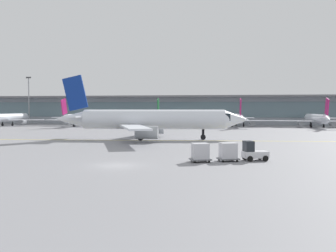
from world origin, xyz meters
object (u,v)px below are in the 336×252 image
(cargo_dolly_lead, at_px, (228,151))
(apron_light_mast_0, at_px, (29,98))
(gate_airplane_0, at_px, (9,118))
(gate_airplane_1, at_px, (81,118))
(gate_airplane_2, at_px, (162,118))
(baggage_tug, at_px, (253,152))
(gate_airplane_3, at_px, (238,118))
(cargo_dolly_trailing, at_px, (200,152))
(taxiing_regional_jet, at_px, (151,120))
(gate_airplane_4, at_px, (317,119))

(cargo_dolly_lead, relative_size, apron_light_mast_0, 0.16)
(apron_light_mast_0, bearing_deg, gate_airplane_0, -86.14)
(gate_airplane_1, xyz_separation_m, cargo_dolly_lead, (43.31, -67.54, -1.39))
(gate_airplane_2, distance_m, baggage_tug, 72.64)
(gate_airplane_3, relative_size, cargo_dolly_trailing, 9.82)
(gate_airplane_2, height_order, baggage_tug, gate_airplane_2)
(gate_airplane_1, distance_m, cargo_dolly_trailing, 79.58)
(gate_airplane_2, xyz_separation_m, cargo_dolly_lead, (19.33, -70.12, -1.39))
(gate_airplane_0, bearing_deg, gate_airplane_1, -91.98)
(gate_airplane_0, bearing_deg, baggage_tug, -134.29)
(taxiing_regional_jet, distance_m, baggage_tug, 29.40)
(gate_airplane_1, bearing_deg, baggage_tug, -140.52)
(gate_airplane_1, height_order, gate_airplane_2, same)
(cargo_dolly_trailing, distance_m, apron_light_mast_0, 105.38)
(baggage_tug, distance_m, cargo_dolly_trailing, 5.77)
(gate_airplane_1, xyz_separation_m, apron_light_mast_0, (-24.32, 14.24, 6.31))
(taxiing_regional_jet, height_order, baggage_tug, taxiing_regional_jet)
(gate_airplane_1, bearing_deg, gate_airplane_4, -81.29)
(gate_airplane_0, height_order, taxiing_regional_jet, taxiing_regional_jet)
(taxiing_regional_jet, bearing_deg, gate_airplane_3, 66.16)
(gate_airplane_1, xyz_separation_m, gate_airplane_3, (46.08, 5.23, 0.00))
(gate_airplane_4, height_order, baggage_tug, gate_airplane_4)
(gate_airplane_2, relative_size, cargo_dolly_trailing, 9.83)
(gate_airplane_1, xyz_separation_m, taxiing_regional_jet, (29.96, -42.09, 0.98))
(gate_airplane_1, height_order, gate_airplane_4, same)
(baggage_tug, xyz_separation_m, apron_light_mast_0, (-70.25, 80.88, 7.86))
(cargo_dolly_lead, height_order, cargo_dolly_trailing, same)
(cargo_dolly_lead, bearing_deg, gate_airplane_2, 86.54)
(gate_airplane_1, height_order, baggage_tug, gate_airplane_1)
(gate_airplane_0, xyz_separation_m, apron_light_mast_0, (-0.91, 13.47, 6.31))
(taxiing_regional_jet, xyz_separation_m, cargo_dolly_trailing, (10.51, -26.43, -2.37))
(baggage_tug, bearing_deg, cargo_dolly_lead, -180.00)
(gate_airplane_0, xyz_separation_m, cargo_dolly_lead, (66.72, -68.31, -1.39))
(gate_airplane_3, distance_m, baggage_tug, 71.90)
(cargo_dolly_lead, bearing_deg, gate_airplane_4, 52.27)
(gate_airplane_4, relative_size, taxiing_regional_jet, 0.71)
(gate_airplane_3, height_order, gate_airplane_4, same)
(gate_airplane_0, relative_size, gate_airplane_1, 1.00)
(gate_airplane_2, bearing_deg, gate_airplane_0, 87.40)
(gate_airplane_0, xyz_separation_m, baggage_tug, (69.34, -67.41, -1.55))
(gate_airplane_4, bearing_deg, cargo_dolly_trailing, 157.15)
(gate_airplane_0, distance_m, cargo_dolly_lead, 95.50)
(gate_airplane_1, relative_size, cargo_dolly_trailing, 9.83)
(gate_airplane_3, bearing_deg, baggage_tug, 176.99)
(gate_airplane_2, bearing_deg, gate_airplane_1, 91.36)
(gate_airplane_0, relative_size, cargo_dolly_trailing, 9.79)
(gate_airplane_0, height_order, cargo_dolly_trailing, gate_airplane_0)
(baggage_tug, relative_size, cargo_dolly_trailing, 1.16)
(cargo_dolly_lead, bearing_deg, gate_airplane_1, 103.79)
(gate_airplane_3, bearing_deg, gate_airplane_2, 93.96)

